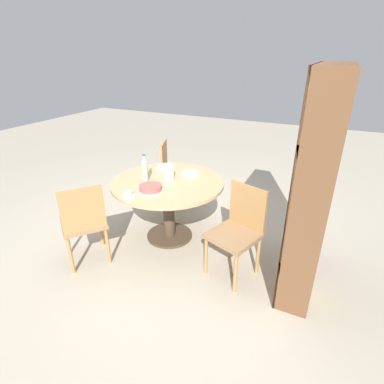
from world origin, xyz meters
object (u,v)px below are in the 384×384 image
Objects in this scene: coffee_pot at (169,172)px; cake_main at (151,188)px; chair_b at (84,222)px; cup_a at (128,194)px; chair_c at (238,229)px; cup_b at (162,167)px; water_bottle at (145,171)px; chair_a at (174,171)px; bookshelf at (310,191)px.

cake_main is (0.33, -0.03, -0.07)m from coffee_pot.
coffee_pot is (-0.80, 0.53, 0.34)m from chair_b.
cake_main is 1.98× the size of cup_a.
coffee_pot is 0.83× the size of cake_main.
cup_b is at bearing 174.04° from chair_c.
water_bottle reaches higher than chair_c.
cup_b is at bearing -136.45° from coffee_pot.
chair_c is 1.30m from cup_b.
chair_b is at bearing -46.52° from cake_main.
chair_b and chair_c have the same top height.
chair_a is 6.74× the size of cup_a.
cup_b is at bearing 173.66° from chair_a.
chair_b is 6.74× the size of cup_b.
chair_a is 1.40m from cup_a.
chair_a is at bearing -165.54° from cup_b.
cake_main is (0.22, -1.50, -0.18)m from bookshelf.
bookshelf reaches higher than cup_a.
chair_c is at bearing 92.57° from cake_main.
chair_b is 2.16m from bookshelf.
chair_c is 6.74× the size of cup_b.
cake_main is at bearing 20.02° from cup_b.
chair_c is at bearing 72.09° from coffee_pot.
cup_a is (0.39, 0.06, -0.10)m from water_bottle.
cup_a is at bearing -147.09° from chair_c.
chair_b is 0.82m from water_bottle.
cake_main is at bearing -157.60° from chair_c.
cup_a is at bearing 6.41° from cup_b.
coffee_pot is (-0.11, -1.46, -0.11)m from bookshelf.
bookshelf is at bearing 98.37° from cake_main.
coffee_pot is 0.37m from cup_b.
water_bottle is at bearing 4.21° from cup_b.
cake_main is at bearing -5.98° from coffee_pot.
chair_a is 2.12m from bookshelf.
chair_b is 6.74× the size of cup_a.
chair_c is 1.00m from coffee_pot.
cup_a is at bearing 104.65° from bookshelf.
bookshelf reaches higher than cup_b.
chair_b is 3.41× the size of cake_main.
cake_main is at bearing 176.59° from chair_a.
chair_a reaches higher than cup_a.
bookshelf is at bearing 77.61° from cup_b.
chair_a and chair_b have the same top height.
chair_a is at bearing -146.67° from chair_b.
chair_c is 6.74× the size of cup_a.
cake_main is (0.04, -0.93, 0.27)m from chair_c.
cake_main is at bearing 148.04° from cup_a.
bookshelf is 14.61× the size of cup_b.
bookshelf is 8.85× the size of coffee_pot.
coffee_pot is 0.70× the size of water_bottle.
water_bottle is (0.96, 0.17, 0.36)m from chair_a.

